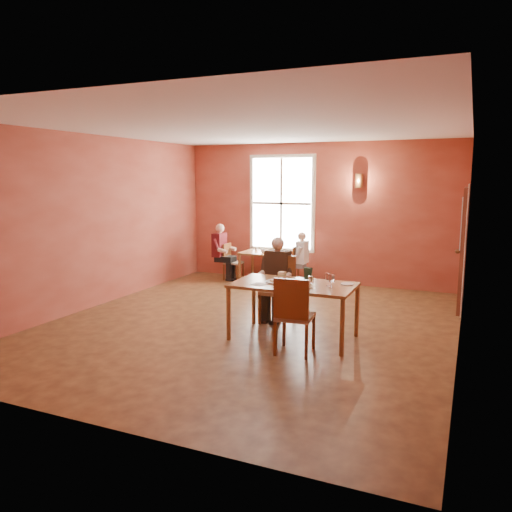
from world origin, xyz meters
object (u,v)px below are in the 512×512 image
at_px(chair_diner_main, 277,290).
at_px(diner_maroon, 232,253).
at_px(diner_white, 290,259).
at_px(chair_diner_maroon, 234,262).
at_px(main_table, 293,311).
at_px(diner_main, 276,283).
at_px(second_table, 260,267).
at_px(chair_empty, 295,315).
at_px(chair_diner_white, 288,265).

xyz_separation_m(chair_diner_main, diner_maroon, (-2.12, 2.73, 0.08)).
bearing_deg(diner_white, diner_maroon, 90.00).
bearing_deg(chair_diner_maroon, diner_white, 90.00).
xyz_separation_m(diner_white, chair_diner_maroon, (-1.33, 0.00, -0.14)).
bearing_deg(main_table, diner_main, 128.88).
xyz_separation_m(diner_main, diner_maroon, (-2.12, 2.76, -0.04)).
distance_m(second_table, diner_white, 0.71).
xyz_separation_m(chair_diner_main, diner_main, (-0.00, -0.03, 0.12)).
height_order(main_table, diner_maroon, diner_maroon).
relative_size(diner_main, second_table, 1.68).
bearing_deg(diner_maroon, diner_main, 37.58).
distance_m(main_table, second_table, 3.90).
relative_size(diner_main, chair_empty, 1.25).
distance_m(chair_diner_main, second_table, 3.09).
xyz_separation_m(second_table, diner_white, (0.68, 0.00, 0.21)).
xyz_separation_m(chair_diner_maroon, diner_maroon, (-0.03, 0.00, 0.20)).
xyz_separation_m(chair_empty, chair_diner_maroon, (-2.80, 3.92, -0.11)).
bearing_deg(main_table, chair_diner_maroon, 127.50).
xyz_separation_m(diner_main, chair_empty, (0.71, -1.17, -0.13)).
relative_size(chair_empty, diner_white, 0.93).
bearing_deg(diner_main, chair_diner_white, -73.99).
distance_m(second_table, chair_diner_maroon, 0.65).
height_order(diner_main, chair_empty, diner_main).
bearing_deg(chair_diner_main, chair_empty, 120.76).
xyz_separation_m(main_table, chair_diner_main, (-0.50, 0.65, 0.12)).
bearing_deg(main_table, chair_diner_main, 127.57).
xyz_separation_m(chair_diner_main, diner_white, (-0.76, 2.73, 0.02)).
bearing_deg(chair_empty, diner_main, 117.23).
relative_size(chair_empty, chair_diner_white, 1.22).
bearing_deg(diner_white, chair_diner_main, -164.41).
height_order(main_table, chair_diner_maroon, chair_diner_maroon).
distance_m(main_table, chair_diner_maroon, 4.26).
relative_size(main_table, chair_diner_maroon, 2.10).
xyz_separation_m(chair_diner_white, diner_white, (0.03, 0.00, 0.13)).
bearing_deg(chair_diner_white, diner_main, -163.99).
relative_size(diner_main, chair_diner_white, 1.53).
distance_m(diner_white, diner_maroon, 1.36).
bearing_deg(second_table, main_table, -60.11).
distance_m(chair_diner_main, chair_empty, 1.39).
bearing_deg(chair_diner_main, main_table, 127.57).
bearing_deg(diner_main, chair_empty, 121.40).
distance_m(main_table, diner_maroon, 4.28).
xyz_separation_m(main_table, diner_white, (-1.26, 3.38, 0.15)).
bearing_deg(chair_empty, diner_maroon, 121.66).
relative_size(chair_diner_white, diner_maroon, 0.69).
bearing_deg(diner_maroon, chair_empty, 35.83).
xyz_separation_m(chair_empty, diner_white, (-1.47, 3.92, 0.04)).
bearing_deg(diner_maroon, chair_diner_main, 37.88).
distance_m(chair_empty, chair_diner_maroon, 4.82).
bearing_deg(main_table, diner_maroon, 127.82).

